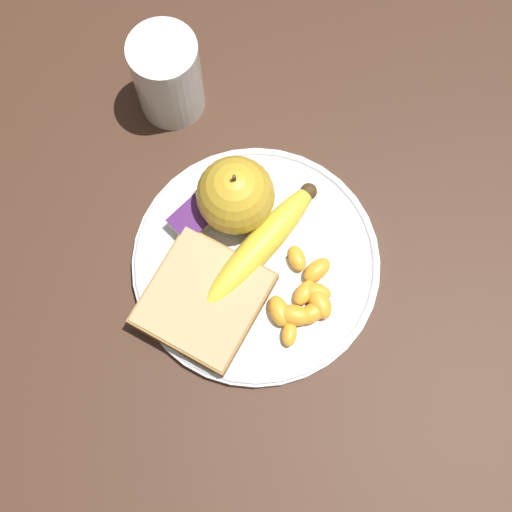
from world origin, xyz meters
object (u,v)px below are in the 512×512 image
(plate, at_px, (256,263))
(bread_slice, at_px, (204,300))
(banana, at_px, (261,245))
(juice_glass, at_px, (168,78))
(apple, at_px, (235,195))
(jam_packet, at_px, (192,221))
(fork, at_px, (266,263))

(plate, relative_size, bread_slice, 1.83)
(banana, height_order, bread_slice, banana)
(juice_glass, distance_m, apple, 0.15)
(jam_packet, bearing_deg, plate, 103.41)
(juice_glass, height_order, apple, juice_glass)
(fork, relative_size, jam_packet, 4.17)
(jam_packet, bearing_deg, juice_glass, -124.66)
(jam_packet, bearing_deg, fork, 105.56)
(juice_glass, height_order, bread_slice, juice_glass)
(bread_slice, bearing_deg, plate, 174.36)
(apple, xyz_separation_m, bread_slice, (0.09, 0.05, -0.03))
(juice_glass, xyz_separation_m, banana, (0.06, 0.19, -0.02))
(juice_glass, xyz_separation_m, apple, (0.04, 0.14, 0.00))
(bread_slice, height_order, fork, bread_slice)
(juice_glass, height_order, fork, juice_glass)
(plate, relative_size, banana, 1.49)
(plate, distance_m, jam_packet, 0.08)
(banana, relative_size, jam_packet, 4.16)
(juice_glass, distance_m, banana, 0.20)
(plate, distance_m, bread_slice, 0.07)
(bread_slice, relative_size, jam_packet, 3.38)
(plate, height_order, bread_slice, bread_slice)
(banana, bearing_deg, jam_packet, -65.85)
(juice_glass, distance_m, bread_slice, 0.24)
(plate, xyz_separation_m, bread_slice, (0.07, -0.01, 0.02))
(juice_glass, bearing_deg, plate, 71.01)
(juice_glass, distance_m, jam_packet, 0.15)
(apple, height_order, jam_packet, apple)
(jam_packet, bearing_deg, apple, 155.95)
(apple, relative_size, fork, 0.51)
(plate, distance_m, fork, 0.01)
(juice_glass, bearing_deg, banana, 74.01)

